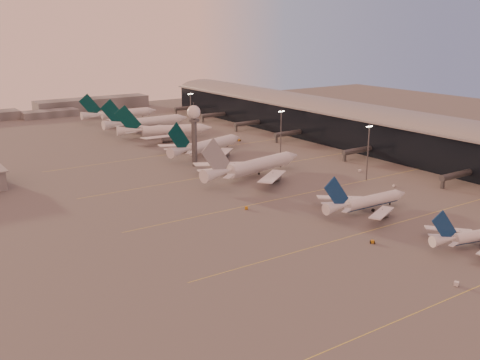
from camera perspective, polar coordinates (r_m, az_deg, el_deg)
ground at (r=180.53m, az=13.31°, el=-6.58°), size 700.00×700.00×0.00m
taxiway_markings at (r=237.94m, az=8.37°, el=-0.88°), size 180.00×185.25×0.02m
terminal at (r=326.52m, az=12.20°, el=5.32°), size 57.00×362.00×23.04m
radar_tower at (r=269.47m, az=-4.70°, el=5.75°), size 6.40×6.40×31.10m
mast_b at (r=251.06m, az=12.88°, el=2.99°), size 3.60×0.56×25.00m
mast_c at (r=287.35m, az=4.18°, el=4.91°), size 3.60×0.56×25.00m
mast_d at (r=360.28m, az=-5.03°, el=7.07°), size 3.60×0.56×25.00m
distant_horizon at (r=459.17m, az=-17.78°, el=6.99°), size 165.00×37.50×9.00m
narrowbody_near at (r=189.75m, az=22.82°, el=-5.43°), size 34.11×26.92×13.51m
narrowbody_mid at (r=210.92m, az=12.76°, el=-2.35°), size 41.08×32.79×16.05m
widebody_white at (r=252.61m, az=1.46°, el=1.13°), size 60.67×48.18×21.53m
greentail_a at (r=296.94m, az=-3.32°, el=3.28°), size 54.37×43.22×20.44m
greentail_b at (r=341.47m, az=-7.55°, el=4.82°), size 56.36×44.81×21.16m
greentail_c at (r=370.61m, az=-9.38°, el=5.62°), size 60.95×49.21×22.13m
greentail_d at (r=411.46m, az=-12.05°, el=6.43°), size 57.05×46.08×20.72m
gsv_truck_a at (r=161.21m, az=21.19°, el=-9.53°), size 6.60×4.65×2.52m
gsv_tug_mid at (r=182.74m, az=13.31°, el=-6.13°), size 3.88×3.75×0.97m
gsv_truck_b at (r=246.71m, az=15.43°, el=-0.46°), size 4.92×2.15×1.93m
gsv_truck_c at (r=209.62m, az=0.66°, el=-2.66°), size 5.28×5.53×2.28m
gsv_catering_b at (r=267.75m, az=12.11°, el=1.28°), size 5.80×3.54×4.43m
gsv_tug_far at (r=264.97m, az=-0.08°, el=1.10°), size 2.82×3.56×0.89m
gsv_tug_hangar at (r=331.14m, az=-0.08°, el=4.06°), size 4.30×3.90×1.05m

